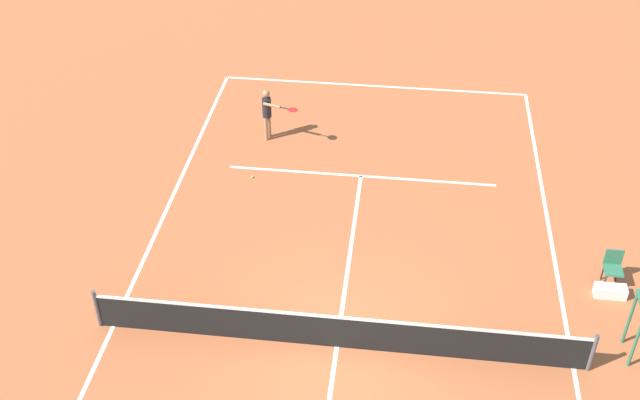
{
  "coord_description": "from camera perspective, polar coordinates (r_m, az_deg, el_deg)",
  "views": [
    {
      "loc": [
        -1.12,
        12.3,
        13.39
      ],
      "look_at": [
        0.93,
        -4.41,
        0.8
      ],
      "focal_mm": 44.3,
      "sensor_mm": 36.0,
      "label": 1
    }
  ],
  "objects": [
    {
      "name": "tennis_ball",
      "position": [
        23.32,
        -4.92,
        1.67
      ],
      "size": [
        0.07,
        0.07,
        0.07
      ],
      "primitive_type": "sphere",
      "color": "#CCE033",
      "rests_on": "ground"
    },
    {
      "name": "ground_plane",
      "position": [
        18.22,
        1.22,
        -10.54
      ],
      "size": [
        60.0,
        60.0,
        0.0
      ],
      "primitive_type": "plane",
      "color": "#AD5933"
    },
    {
      "name": "court_lines",
      "position": [
        18.22,
        1.22,
        -10.53
      ],
      "size": [
        10.61,
        24.83,
        0.01
      ],
      "color": "white",
      "rests_on": "ground"
    },
    {
      "name": "equipment_bag",
      "position": [
        20.53,
        20.23,
        -6.2
      ],
      "size": [
        0.76,
        0.32,
        0.3
      ],
      "primitive_type": "cube",
      "color": "white",
      "rests_on": "ground"
    },
    {
      "name": "tennis_net",
      "position": [
        17.86,
        1.25,
        -9.46
      ],
      "size": [
        11.21,
        0.1,
        1.07
      ],
      "color": "#4C4C51",
      "rests_on": "ground"
    },
    {
      "name": "player_serving",
      "position": [
        24.57,
        -3.76,
        6.46
      ],
      "size": [
        1.22,
        0.85,
        1.71
      ],
      "rotation": [
        0.0,
        0.0,
        1.29
      ],
      "color": "#9E704C",
      "rests_on": "ground"
    },
    {
      "name": "courtside_chair_mid",
      "position": [
        20.65,
        20.42,
        -4.53
      ],
      "size": [
        0.44,
        0.46,
        0.95
      ],
      "color": "#262626",
      "rests_on": "ground"
    }
  ]
}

